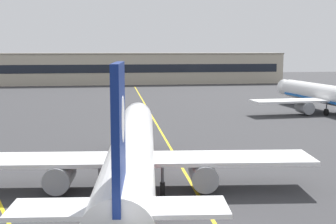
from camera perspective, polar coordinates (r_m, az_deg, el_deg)
taxiway_centreline at (r=58.69m, az=0.04°, el=-4.09°), size 4.21×179.96×0.01m
airliner_foreground at (r=39.19m, az=-4.61°, el=-5.21°), size 32.32×41.51×11.65m
airliner_background at (r=90.89m, az=20.27°, el=1.86°), size 31.94×41.13×11.54m
safety_cone_by_nose_gear at (r=54.96m, az=-4.58°, el=-4.68°), size 0.44×0.44×0.55m
terminal_building at (r=159.42m, az=-7.73°, el=5.48°), size 124.79×12.40×10.78m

